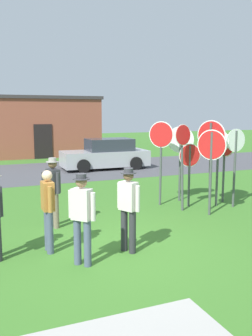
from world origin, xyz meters
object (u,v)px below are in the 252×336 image
Objects in this scene: stop_sign_rear_left at (224,156)px; stop_sign_nearest at (218,154)px; stop_sign_far_back at (182,154)px; person_in_blue at (48,207)px; stop_sign_leaning_right at (161,148)px; parked_car_on_street at (106,155)px; stop_sign_low_front at (180,150)px; stop_sign_tallest at (235,155)px; person_with_sunhat at (82,214)px; person_in_dark_shirt at (128,205)px; person_holding_notes at (52,187)px; stop_sign_rear_right at (190,164)px; stop_sign_leaning_left at (211,157)px; stop_sign_center_cluster at (211,148)px.

stop_sign_nearest is at bearing -145.79° from stop_sign_rear_left.
stop_sign_far_back is 4.61m from person_in_blue.
stop_sign_rear_left reaches higher than person_in_blue.
parked_car_on_street is at bearing 83.22° from stop_sign_leaning_right.
stop_sign_low_front is 5.54m from person_in_blue.
person_in_blue is at bearing -165.59° from stop_sign_tallest.
stop_sign_tallest is (-0.10, -0.63, 0.11)m from stop_sign_rear_left.
stop_sign_tallest is 1.35× the size of person_with_sunhat.
stop_sign_low_front is 4.76m from person_in_dark_shirt.
stop_sign_low_front is at bearing 15.62° from person_holding_notes.
parked_car_on_street is at bearing 94.20° from stop_sign_nearest.
person_holding_notes is (-4.21, -0.49, -0.28)m from stop_sign_rear_right.
stop_sign_far_back reaches higher than person_in_blue.
stop_sign_leaning_right is at bearing 167.51° from stop_sign_rear_left.
stop_sign_leaning_right is 1.52× the size of person_in_blue.
stop_sign_leaning_left is 1.36× the size of person_holding_notes.
stop_sign_rear_right is 1.10× the size of person_holding_notes.
person_holding_notes is 2.47m from person_in_dark_shirt.
stop_sign_rear_left is at bearing 11.49° from stop_sign_far_back.
stop_sign_leaning_left is 0.93× the size of stop_sign_leaning_right.
stop_sign_rear_left is at bearing 2.57° from stop_sign_rear_right.
stop_sign_center_cluster is 1.54× the size of person_in_blue.
stop_sign_tallest is 5.45m from person_holding_notes.
stop_sign_low_front reaches higher than parked_car_on_street.
stop_sign_leaning_right reaches higher than parked_car_on_street.
person_in_dark_shirt is (1.09, -2.22, -0.03)m from person_holding_notes.
stop_sign_nearest reaches higher than stop_sign_rear_right.
stop_sign_rear_left is at bearing 29.10° from person_with_sunhat.
stop_sign_nearest is (0.71, -0.99, -0.07)m from stop_sign_low_front.
stop_sign_far_back is 3.84m from person_holding_notes.
stop_sign_leaning_right is at bearing 150.52° from stop_sign_tallest.
stop_sign_rear_left is at bearing 5.63° from person_holding_notes.
stop_sign_leaning_right reaches higher than stop_sign_tallest.
stop_sign_center_cluster is (1.04, -1.07, 0.05)m from stop_sign_leaning_right.
stop_sign_rear_left is 6.32m from person_in_blue.
person_holding_notes is (-3.78, -0.19, -0.64)m from stop_sign_far_back.
stop_sign_nearest is 5.76m from person_in_blue.
person_holding_notes is (-4.24, 0.55, -0.63)m from stop_sign_leaning_left.
person_in_blue is (-5.92, -2.13, -0.52)m from stop_sign_rear_left.
stop_sign_low_front is at bearing 130.20° from stop_sign_tallest.
stop_sign_center_cluster is 1.12× the size of stop_sign_nearest.
stop_sign_rear_left is at bearing 19.80° from person_in_blue.
stop_sign_far_back is (-0.43, -0.29, 0.36)m from stop_sign_rear_right.
stop_sign_tallest is 0.94× the size of stop_sign_far_back.
stop_sign_far_back is at bearing 23.00° from person_in_blue.
stop_sign_rear_left is 5.56m from person_holding_notes.
stop_sign_leaning_right is 1.07× the size of stop_sign_low_front.
stop_sign_tallest is 1.66m from stop_sign_far_back.
stop_sign_low_front is at bearing 100.14° from stop_sign_center_cluster.
parked_car_on_street is 1.67× the size of stop_sign_center_cluster.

